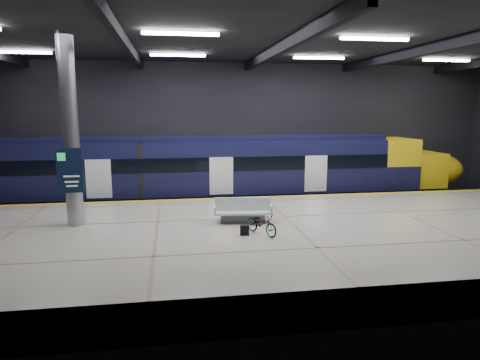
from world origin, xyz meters
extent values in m
plane|color=black|center=(0.00, 0.00, 0.00)|extent=(30.00, 30.00, 0.00)
cube|color=black|center=(0.00, 8.00, 4.00)|extent=(30.00, 0.10, 8.00)
cube|color=black|center=(0.00, -8.00, 4.00)|extent=(30.00, 0.10, 8.00)
cube|color=black|center=(0.00, 0.00, 8.00)|extent=(30.00, 16.00, 0.10)
cube|color=black|center=(-6.00, 0.00, 7.75)|extent=(0.25, 16.00, 0.40)
cube|color=black|center=(0.00, 0.00, 7.75)|extent=(0.25, 16.00, 0.40)
cube|color=black|center=(6.00, 0.00, 7.75)|extent=(0.25, 16.00, 0.40)
cube|color=white|center=(-4.00, -2.00, 7.88)|extent=(2.60, 0.18, 0.10)
cube|color=white|center=(3.00, -2.00, 7.88)|extent=(2.60, 0.18, 0.10)
cube|color=white|center=(-11.00, 4.00, 7.88)|extent=(2.60, 0.18, 0.10)
cube|color=white|center=(-4.00, 4.00, 7.88)|extent=(2.60, 0.18, 0.10)
cube|color=white|center=(3.00, 4.00, 7.88)|extent=(2.60, 0.18, 0.10)
cube|color=white|center=(10.00, 4.00, 7.88)|extent=(2.60, 0.18, 0.10)
cube|color=#B5AE99|center=(0.00, -2.50, 0.55)|extent=(30.00, 11.00, 1.10)
cube|color=gold|center=(0.00, 2.75, 1.11)|extent=(30.00, 0.40, 0.01)
cube|color=gray|center=(0.00, 4.78, 0.08)|extent=(30.00, 0.08, 0.16)
cube|color=gray|center=(0.00, 6.22, 0.08)|extent=(30.00, 0.08, 0.16)
cube|color=black|center=(-4.96, 5.50, 0.55)|extent=(24.00, 2.58, 0.80)
cube|color=black|center=(-4.96, 5.50, 2.33)|extent=(24.00, 2.80, 2.75)
cube|color=black|center=(-4.96, 5.50, 3.82)|extent=(24.00, 2.30, 0.24)
cube|color=black|center=(-4.96, 4.09, 2.60)|extent=(24.00, 0.04, 0.70)
cube|color=white|center=(-1.96, 4.08, 2.00)|extent=(1.20, 0.05, 1.90)
cube|color=yellow|center=(8.04, 5.50, 2.33)|extent=(2.00, 2.80, 2.75)
ellipsoid|color=yellow|center=(10.64, 5.50, 1.85)|extent=(3.60, 2.52, 1.90)
cube|color=black|center=(8.34, 5.50, 2.50)|extent=(1.60, 2.38, 0.80)
cube|color=#595B60|center=(-1.80, -1.59, 1.26)|extent=(1.73, 0.69, 0.32)
cube|color=silver|center=(-1.80, -1.59, 1.50)|extent=(2.18, 1.09, 0.08)
cube|color=silver|center=(-1.80, -1.59, 1.79)|extent=(2.10, 0.29, 0.53)
cube|color=silver|center=(-2.85, -1.49, 1.63)|extent=(0.15, 0.90, 0.32)
cube|color=silver|center=(-0.76, -1.69, 1.63)|extent=(0.15, 0.90, 0.32)
imported|color=#99999E|center=(-1.42, -3.30, 1.48)|extent=(1.17, 1.49, 0.75)
cube|color=black|center=(-2.02, -3.30, 1.28)|extent=(0.32, 0.21, 0.35)
cylinder|color=#9EA0A5|center=(-8.00, -1.00, 4.55)|extent=(0.60, 0.60, 6.90)
cube|color=black|center=(-8.00, -1.42, 3.20)|extent=(0.90, 0.12, 1.60)
camera|label=1|loc=(-4.39, -17.21, 5.37)|focal=32.00mm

